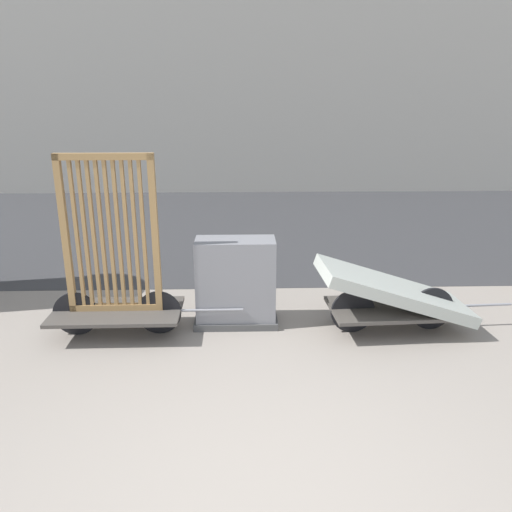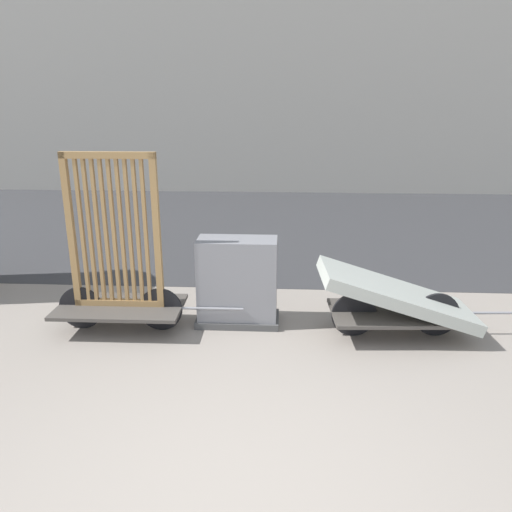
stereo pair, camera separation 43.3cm
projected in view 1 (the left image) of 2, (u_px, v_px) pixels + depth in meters
name	position (u px, v px, depth m)	size (l,w,h in m)	color
ground_plane	(267.00, 504.00, 3.27)	(60.00, 60.00, 0.00)	gray
road_strip	(249.00, 224.00, 10.62)	(56.00, 7.60, 0.01)	#38383A
bike_cart_with_bedframe	(115.00, 277.00, 5.45)	(2.12, 0.78, 2.02)	#4C4742
bike_cart_with_mattress	(394.00, 295.00, 5.61)	(2.28, 0.90, 0.82)	#4C4742
utility_cabinet	(236.00, 286.00, 5.78)	(0.97, 0.48, 1.03)	#4C4C4C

